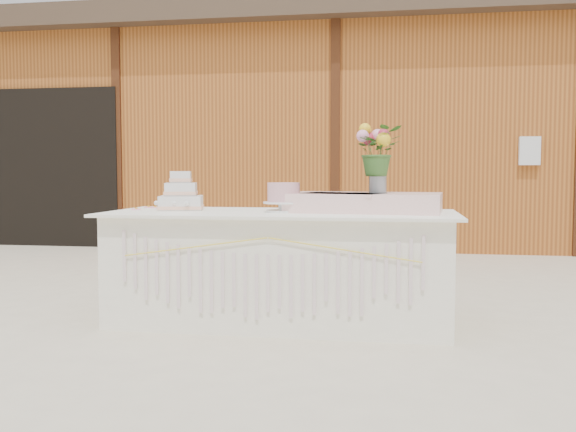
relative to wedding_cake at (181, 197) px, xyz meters
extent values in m
plane|color=beige|center=(0.75, -0.09, -0.87)|extent=(80.00, 80.00, 0.00)
cube|color=#A95F23|center=(0.75, 5.91, 0.63)|extent=(12.00, 4.00, 3.00)
cube|color=#3F3023|center=(0.75, 5.91, 2.28)|extent=(12.60, 4.60, 0.30)
cube|color=black|center=(-3.45, 3.89, 0.23)|extent=(2.40, 0.08, 2.20)
cube|color=white|center=(0.75, -0.09, -0.49)|extent=(2.28, 0.88, 0.75)
cube|color=white|center=(0.75, -0.09, -0.11)|extent=(2.40, 1.00, 0.02)
cube|color=silver|center=(0.00, 0.00, -0.04)|extent=(0.36, 0.36, 0.10)
cube|color=#FFBFA1|center=(0.00, 0.00, -0.07)|extent=(0.38, 0.38, 0.02)
cube|color=silver|center=(0.00, 0.00, 0.05)|extent=(0.26, 0.26, 0.09)
cube|color=#FFBFA1|center=(0.00, 0.00, 0.03)|extent=(0.27, 0.27, 0.02)
cube|color=silver|center=(0.00, 0.00, 0.14)|extent=(0.17, 0.17, 0.08)
cube|color=#FFBFA1|center=(0.00, 0.00, 0.12)|extent=(0.18, 0.18, 0.02)
cylinder|color=white|center=(0.78, -0.14, -0.09)|extent=(0.24, 0.24, 0.01)
cylinder|color=white|center=(0.78, -0.14, -0.06)|extent=(0.07, 0.07, 0.04)
cylinder|color=white|center=(0.78, -0.14, -0.03)|extent=(0.28, 0.28, 0.01)
cylinder|color=#D0969E|center=(0.78, -0.14, 0.04)|extent=(0.22, 0.22, 0.13)
cube|color=#FFD3CD|center=(1.32, 0.00, -0.03)|extent=(1.08, 0.69, 0.13)
cylinder|color=#A7A8AC|center=(1.41, 0.01, 0.12)|extent=(0.12, 0.12, 0.16)
imported|color=#3A6629|center=(1.41, 0.01, 0.37)|extent=(0.39, 0.37, 0.35)
camera|label=1|loc=(1.53, -4.44, 0.18)|focal=40.00mm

